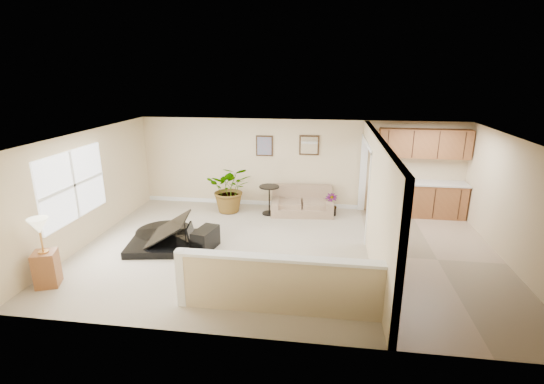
# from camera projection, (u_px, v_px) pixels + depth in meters

# --- Properties ---
(floor) EXTENTS (9.00, 9.00, 0.00)m
(floor) POSITION_uv_depth(u_px,v_px,m) (286.00, 251.00, 8.58)
(floor) COLOR tan
(floor) RESTS_ON ground
(back_wall) EXTENTS (9.00, 0.04, 2.50)m
(back_wall) POSITION_uv_depth(u_px,v_px,m) (298.00, 164.00, 11.06)
(back_wall) COLOR beige
(back_wall) RESTS_ON floor
(front_wall) EXTENTS (9.00, 0.04, 2.50)m
(front_wall) POSITION_uv_depth(u_px,v_px,m) (265.00, 262.00, 5.38)
(front_wall) COLOR beige
(front_wall) RESTS_ON floor
(left_wall) EXTENTS (0.04, 6.00, 2.50)m
(left_wall) POSITION_uv_depth(u_px,v_px,m) (87.00, 188.00, 8.82)
(left_wall) COLOR beige
(left_wall) RESTS_ON floor
(right_wall) EXTENTS (0.04, 6.00, 2.50)m
(right_wall) POSITION_uv_depth(u_px,v_px,m) (518.00, 206.00, 7.62)
(right_wall) COLOR beige
(right_wall) RESTS_ON floor
(ceiling) EXTENTS (9.00, 6.00, 0.04)m
(ceiling) POSITION_uv_depth(u_px,v_px,m) (288.00, 136.00, 7.85)
(ceiling) COLOR silver
(ceiling) RESTS_ON back_wall
(kitchen_vinyl) EXTENTS (2.70, 6.00, 0.01)m
(kitchen_vinyl) POSITION_uv_depth(u_px,v_px,m) (437.00, 260.00, 8.16)
(kitchen_vinyl) COLOR tan
(kitchen_vinyl) RESTS_ON floor
(interior_partition) EXTENTS (0.18, 5.99, 2.50)m
(interior_partition) POSITION_uv_depth(u_px,v_px,m) (374.00, 198.00, 8.23)
(interior_partition) COLOR beige
(interior_partition) RESTS_ON floor
(pony_half_wall) EXTENTS (3.42, 0.22, 1.00)m
(pony_half_wall) POSITION_uv_depth(u_px,v_px,m) (276.00, 284.00, 6.24)
(pony_half_wall) COLOR beige
(pony_half_wall) RESTS_ON floor
(left_window) EXTENTS (0.05, 2.15, 1.45)m
(left_window) POSITION_uv_depth(u_px,v_px,m) (73.00, 185.00, 8.28)
(left_window) COLOR white
(left_window) RESTS_ON left_wall
(wall_art_left) EXTENTS (0.48, 0.04, 0.58)m
(wall_art_left) POSITION_uv_depth(u_px,v_px,m) (264.00, 146.00, 11.01)
(wall_art_left) COLOR #362313
(wall_art_left) RESTS_ON back_wall
(wall_mirror) EXTENTS (0.55, 0.04, 0.55)m
(wall_mirror) POSITION_uv_depth(u_px,v_px,m) (309.00, 145.00, 10.83)
(wall_mirror) COLOR #362313
(wall_mirror) RESTS_ON back_wall
(kitchen_cabinets) EXTENTS (2.36, 0.65, 2.33)m
(kitchen_cabinets) POSITION_uv_depth(u_px,v_px,m) (416.00, 184.00, 10.49)
(kitchen_cabinets) COLOR #975D31
(kitchen_cabinets) RESTS_ON floor
(piano) EXTENTS (1.95, 1.99, 1.44)m
(piano) POSITION_uv_depth(u_px,v_px,m) (164.00, 219.00, 8.76)
(piano) COLOR black
(piano) RESTS_ON floor
(piano_bench) EXTENTS (0.49, 0.76, 0.47)m
(piano_bench) POSITION_uv_depth(u_px,v_px,m) (206.00, 239.00, 8.60)
(piano_bench) COLOR black
(piano_bench) RESTS_ON floor
(loveseat) EXTENTS (1.73, 1.08, 0.95)m
(loveseat) POSITION_uv_depth(u_px,v_px,m) (302.00, 200.00, 10.80)
(loveseat) COLOR #987E60
(loveseat) RESTS_ON floor
(accent_table) EXTENTS (0.55, 0.55, 0.79)m
(accent_table) POSITION_uv_depth(u_px,v_px,m) (269.00, 196.00, 10.66)
(accent_table) COLOR black
(accent_table) RESTS_ON floor
(palm_plant) EXTENTS (1.30, 1.16, 1.32)m
(palm_plant) POSITION_uv_depth(u_px,v_px,m) (230.00, 189.00, 10.82)
(palm_plant) COLOR black
(palm_plant) RESTS_ON floor
(small_plant) EXTENTS (0.38, 0.38, 0.60)m
(small_plant) POSITION_uv_depth(u_px,v_px,m) (331.00, 206.00, 10.66)
(small_plant) COLOR black
(small_plant) RESTS_ON floor
(lamp_stand) EXTENTS (0.50, 0.50, 1.30)m
(lamp_stand) POSITION_uv_depth(u_px,v_px,m) (45.00, 258.00, 7.04)
(lamp_stand) COLOR #975D31
(lamp_stand) RESTS_ON floor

